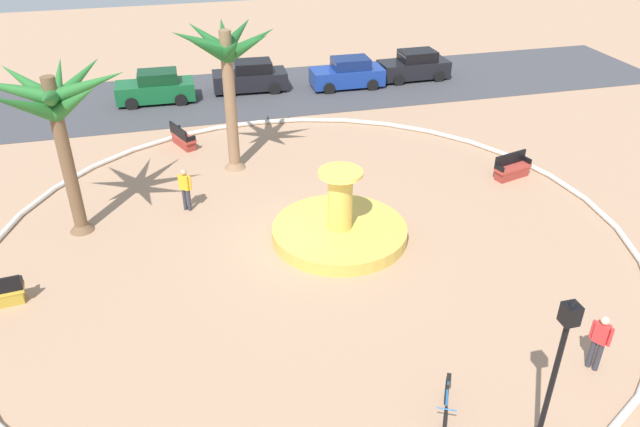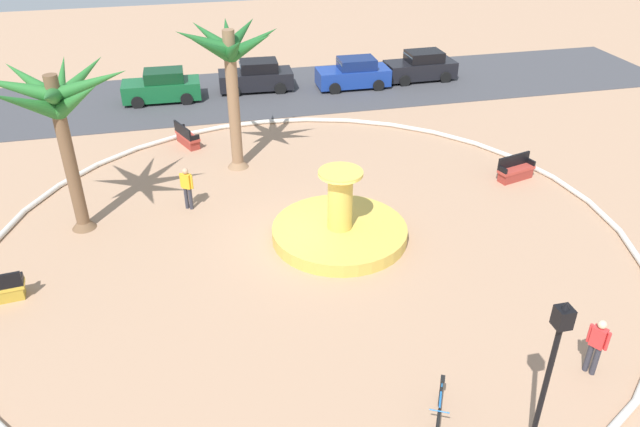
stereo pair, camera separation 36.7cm
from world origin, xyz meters
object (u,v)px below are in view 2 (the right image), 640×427
palm_tree_by_curb (57,106)px  lamppost (550,367)px  parked_car_rightmost (421,67)px  palm_tree_near_fountain (230,60)px  person_cyclist_helmet (596,344)px  parked_car_leftmost (162,87)px  fountain (340,229)px  bench_east (515,171)px  parked_car_second (256,77)px  bicycle_red_frame (439,406)px  bench_north (187,138)px  person_cyclist_photo (187,186)px  parked_car_third (354,74)px

palm_tree_by_curb → lamppost: (10.48, -11.90, -2.13)m
lamppost → parked_car_rightmost: lamppost is taller
palm_tree_near_fountain → person_cyclist_helmet: (7.25, -13.86, -3.59)m
parked_car_leftmost → fountain: bearing=-69.6°
palm_tree_near_fountain → lamppost: 16.36m
bench_east → parked_car_rightmost: (0.91, 12.75, 0.43)m
palm_tree_by_curb → parked_car_second: (7.96, 12.99, -3.71)m
parked_car_leftmost → bicycle_red_frame: bearing=-75.7°
parked_car_second → parked_car_rightmost: same height
bicycle_red_frame → fountain: bearing=91.8°
lamppost → parked_car_leftmost: size_ratio=1.00×
palm_tree_near_fountain → parked_car_rightmost: 15.17m
lamppost → bicycle_red_frame: size_ratio=2.58×
bicycle_red_frame → parked_car_rightmost: (8.66, 23.38, 0.40)m
parked_car_leftmost → parked_car_rightmost: (14.55, 0.21, 0.00)m
bench_north → person_cyclist_photo: bearing=-92.1°
palm_tree_by_curb → parked_car_rightmost: 21.86m
bench_north → bench_east: bearing=-26.9°
bicycle_red_frame → parked_car_second: 23.74m
parked_car_third → palm_tree_by_curb: bearing=-137.4°
person_cyclist_photo → parked_car_second: (4.30, 12.48, -0.14)m
bicycle_red_frame → parked_car_third: parked_car_third is taller
bicycle_red_frame → person_cyclist_helmet: bearing=6.8°
bench_east → person_cyclist_helmet: 10.72m
bicycle_red_frame → person_cyclist_photo: (-5.13, 11.24, 0.54)m
bench_north → bicycle_red_frame: bench_north is taller
parked_car_leftmost → parked_car_rightmost: bearing=0.8°
parked_car_third → lamppost: bearing=-96.7°
lamppost → person_cyclist_helmet: 3.39m
bench_north → person_cyclist_helmet: size_ratio=1.01×
parked_car_third → bicycle_red_frame: bearing=-101.1°
fountain → parked_car_rightmost: 17.78m
parked_car_second → parked_car_rightmost: 9.49m
parked_car_leftmost → parked_car_rightmost: size_ratio=1.00×
lamppost → person_cyclist_photo: bearing=118.8°
bicycle_red_frame → parked_car_leftmost: 23.91m
palm_tree_near_fountain → lamppost: bearing=-73.3°
fountain → person_cyclist_helmet: size_ratio=2.77×
bench_north → lamppost: (6.62, -18.23, 2.01)m
lamppost → parked_car_second: (-2.53, 24.89, -1.57)m
palm_tree_by_curb → person_cyclist_helmet: (13.07, -10.22, -3.56)m
person_cyclist_photo → bicycle_red_frame: bearing=-65.5°
fountain → bench_north: 10.19m
bench_east → parked_car_leftmost: size_ratio=0.42×
bench_north → lamppost: 19.50m
person_cyclist_helmet → person_cyclist_photo: (-9.42, 10.73, -0.01)m
palm_tree_near_fountain → parked_car_third: (7.48, 8.59, -3.75)m
bench_north → person_cyclist_helmet: person_cyclist_helmet is taller
fountain → lamppost: size_ratio=1.14×
palm_tree_by_curb → parked_car_second: size_ratio=1.41×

